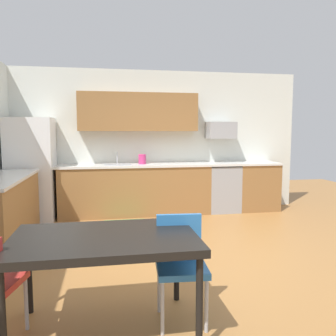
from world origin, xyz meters
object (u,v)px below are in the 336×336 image
oven_range (222,188)px  dining_table (105,244)px  kettle (142,160)px  refrigerator (32,169)px  chair_near_table (181,259)px  microwave (221,130)px

oven_range → dining_table: size_ratio=0.65×
oven_range → kettle: bearing=178.1°
refrigerator → chair_near_table: size_ratio=2.09×
oven_range → chair_near_table: bearing=-113.9°
kettle → chair_near_table: bearing=-91.2°
microwave → kettle: microwave is taller
refrigerator → oven_range: (3.48, 0.08, -0.43)m
oven_range → chair_near_table: (-1.62, -3.67, 0.05)m
oven_range → dining_table: (-2.23, -3.76, 0.24)m
dining_table → chair_near_table: size_ratio=1.65×
refrigerator → kettle: 1.94m
chair_near_table → kettle: kettle is taller
refrigerator → chair_near_table: 4.06m
oven_range → kettle: 1.64m
chair_near_table → kettle: bearing=88.8°
microwave → kettle: 1.64m
chair_near_table → kettle: 3.76m
refrigerator → chair_near_table: (1.85, -3.59, -0.38)m
microwave → dining_table: size_ratio=0.39×
oven_range → dining_table: 4.38m
refrigerator → oven_range: size_ratio=1.95×
oven_range → microwave: 1.11m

